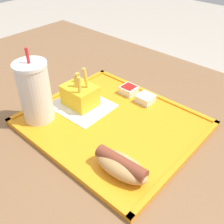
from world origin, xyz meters
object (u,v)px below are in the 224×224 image
Objects in this scene: soda_cup at (35,92)px; fries_carton at (80,95)px; sauce_cup_ketchup at (129,90)px; sauce_cup_mayo at (145,98)px; hot_dog_far at (121,165)px.

soda_cup is 0.12m from fries_carton.
soda_cup is 4.38× the size of sauce_cup_ketchup.
sauce_cup_mayo and sauce_cup_ketchup have the same top height.
sauce_cup_mayo is at bearing -123.65° from soda_cup.
hot_dog_far is at bearing 115.56° from sauce_cup_mayo.
soda_cup reaches higher than sauce_cup_mayo.
fries_carton is 2.59× the size of sauce_cup_mayo.
soda_cup reaches higher than fries_carton.
fries_carton is at bearing 65.92° from sauce_cup_ketchup.
sauce_cup_ketchup is (-0.09, -0.24, -0.06)m from soda_cup.
hot_dog_far is at bearing 155.42° from fries_carton.
hot_dog_far is 0.30m from sauce_cup_ketchup.
sauce_cup_ketchup is at bearing -111.34° from soda_cup.
soda_cup is 4.38× the size of sauce_cup_mayo.
soda_cup reaches higher than hot_dog_far.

